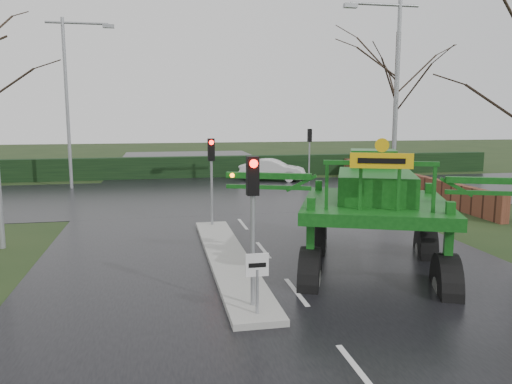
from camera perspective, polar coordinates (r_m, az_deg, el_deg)
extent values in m
plane|color=black|center=(12.79, 4.62, -11.40)|extent=(140.00, 140.00, 0.00)
cube|color=black|center=(22.23, -2.38, -2.65)|extent=(14.00, 80.00, 0.02)
cube|color=black|center=(28.09, -4.25, -0.26)|extent=(80.00, 12.00, 0.02)
cube|color=gray|center=(15.30, -3.20, -7.63)|extent=(1.20, 10.00, 0.16)
cube|color=black|center=(35.88, -5.81, 2.88)|extent=(44.00, 0.90, 1.50)
cube|color=#592D1E|center=(31.04, 15.36, 1.42)|extent=(0.40, 20.00, 1.20)
cylinder|color=gray|center=(10.91, 0.13, -11.35)|extent=(0.07, 0.07, 1.00)
cube|color=silver|center=(10.72, 0.13, -8.34)|extent=(0.50, 0.04, 0.50)
cube|color=black|center=(10.70, 0.15, -8.37)|extent=(0.38, 0.01, 0.10)
cylinder|color=gray|center=(11.05, -0.38, -5.11)|extent=(0.10, 0.10, 3.50)
cube|color=black|center=(10.81, -0.39, 1.85)|extent=(0.26, 0.22, 0.85)
sphere|color=#FF0C07|center=(10.65, -0.26, 3.26)|extent=(0.18, 0.18, 0.18)
cylinder|color=gray|center=(19.33, -5.09, 0.85)|extent=(0.10, 0.10, 3.50)
cube|color=black|center=(19.19, -5.15, 4.84)|extent=(0.26, 0.22, 0.85)
sphere|color=#FF0C07|center=(19.05, -5.12, 5.66)|extent=(0.18, 0.18, 0.18)
cylinder|color=gray|center=(33.14, 6.11, 4.13)|extent=(0.10, 0.10, 3.50)
cube|color=black|center=(33.06, 6.15, 6.46)|extent=(0.26, 0.22, 0.85)
sphere|color=#FF0C07|center=(33.17, 6.09, 6.95)|extent=(0.18, 0.18, 0.18)
cylinder|color=gray|center=(26.34, 15.71, 9.75)|extent=(0.20, 0.20, 10.00)
cylinder|color=gray|center=(26.52, 14.51, 20.02)|extent=(3.52, 0.14, 0.14)
cube|color=gray|center=(25.82, 10.75, 20.19)|extent=(0.65, 0.30, 0.20)
cylinder|color=gray|center=(31.97, -20.78, 9.28)|extent=(0.20, 0.20, 10.00)
cylinder|color=gray|center=(32.29, -19.79, 17.72)|extent=(3.52, 0.14, 0.14)
cube|color=gray|center=(32.07, -16.51, 17.71)|extent=(0.65, 0.30, 0.20)
cylinder|color=black|center=(36.40, 15.68, 9.39)|extent=(0.32, 0.32, 10.00)
cone|color=black|center=(36.96, 16.07, 18.41)|extent=(0.24, 0.24, 2.50)
cylinder|color=black|center=(15.13, 0.19, -4.40)|extent=(1.19, 1.97, 1.91)
cylinder|color=#595B56|center=(15.13, 0.19, -4.40)|extent=(0.77, 0.83, 0.67)
cube|color=#0C440F|center=(14.90, 0.19, 0.07)|extent=(0.27, 0.27, 2.20)
cylinder|color=black|center=(14.93, 13.34, -4.83)|extent=(1.19, 1.97, 1.91)
cylinder|color=#595B56|center=(14.93, 13.34, -4.83)|extent=(0.77, 0.83, 0.67)
cube|color=#0C440F|center=(14.70, 13.50, -0.30)|extent=(0.27, 0.27, 2.20)
cylinder|color=black|center=(11.87, -2.77, -8.12)|extent=(1.19, 1.97, 1.91)
cylinder|color=#595B56|center=(11.87, -2.77, -8.12)|extent=(0.77, 0.83, 0.67)
cube|color=#0C440F|center=(11.58, -2.81, -2.46)|extent=(0.27, 0.27, 2.20)
cylinder|color=black|center=(11.62, 14.19, -8.77)|extent=(1.19, 1.97, 1.91)
cylinder|color=#595B56|center=(11.62, 14.19, -8.77)|extent=(0.77, 0.83, 0.67)
cube|color=#0C440F|center=(11.32, 14.42, -3.00)|extent=(0.27, 0.27, 2.20)
cube|color=#0C440F|center=(12.91, 6.37, 1.45)|extent=(5.41, 5.73, 0.33)
cube|color=#0C440F|center=(13.05, 6.47, 3.84)|extent=(3.00, 3.44, 0.86)
cube|color=#135213|center=(14.93, 7.00, 5.73)|extent=(1.75, 1.59, 1.24)
cube|color=#0C440F|center=(11.29, 5.94, 7.46)|extent=(2.71, 1.16, 0.11)
cube|color=#0C440F|center=(13.03, -7.27, 5.29)|extent=(2.37, 1.07, 0.17)
sphere|color=orange|center=(13.30, -11.73, 5.25)|extent=(0.13, 0.13, 0.13)
cube|color=#0C440F|center=(12.61, 20.34, 4.71)|extent=(2.37, 1.07, 0.17)
sphere|color=orange|center=(12.74, 25.08, 4.46)|extent=(0.13, 0.13, 0.13)
cube|color=#DFAF0B|center=(10.91, 5.79, 7.92)|extent=(1.44, 0.61, 0.38)
cube|color=black|center=(10.91, 5.79, 7.92)|extent=(1.07, 0.43, 0.13)
cylinder|color=#DFAF0B|center=(10.91, 5.82, 9.93)|extent=(0.33, 0.16, 0.34)
imported|color=silver|center=(33.86, 1.87, 1.29)|extent=(4.64, 3.15, 1.45)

